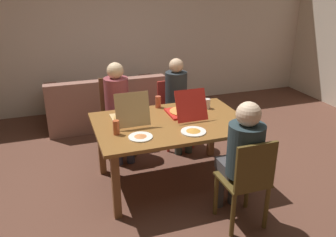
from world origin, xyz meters
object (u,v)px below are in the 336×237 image
at_px(drinking_glass_0, 116,128).
at_px(chair_0, 247,181).
at_px(pizza_box_0, 129,117).
at_px(couch, 105,105).
at_px(chair_1, 174,109).
at_px(person_0, 242,152).
at_px(person_2, 118,104).
at_px(drinking_glass_1, 158,102).
at_px(dining_table, 171,129).
at_px(drinking_glass_2, 207,104).
at_px(chair_2, 116,115).
at_px(plate_0, 193,131).
at_px(plate_1, 141,137).
at_px(person_1, 178,98).
at_px(pizza_box_1, 185,111).

bearing_deg(drinking_glass_0, chair_0, -39.15).
relative_size(pizza_box_0, couch, 0.25).
bearing_deg(chair_1, pizza_box_0, -134.18).
height_order(person_0, drinking_glass_0, person_0).
bearing_deg(couch, drinking_glass_0, -95.59).
relative_size(person_2, drinking_glass_1, 8.79).
height_order(dining_table, drinking_glass_2, drinking_glass_2).
xyz_separation_m(chair_0, chair_2, (-0.80, 1.95, 0.01)).
distance_m(chair_0, plate_0, 0.73).
relative_size(person_2, couch, 0.69).
bearing_deg(drinking_glass_0, drinking_glass_1, 43.83).
relative_size(chair_2, pizza_box_0, 2.22).
distance_m(plate_1, drinking_glass_1, 0.86).
relative_size(chair_0, pizza_box_0, 2.04).
bearing_deg(chair_0, person_1, 90.00).
height_order(chair_1, plate_1, chair_1).
relative_size(chair_0, person_0, 0.75).
xyz_separation_m(person_0, person_2, (-0.80, 1.67, -0.01)).
bearing_deg(dining_table, person_0, -64.79).
xyz_separation_m(chair_0, plate_1, (-0.80, 0.67, 0.26)).
xyz_separation_m(person_0, pizza_box_0, (-0.81, 0.98, 0.08)).
xyz_separation_m(chair_2, drinking_glass_0, (-0.21, -1.13, 0.31)).
height_order(person_1, plate_1, person_1).
distance_m(chair_0, drinking_glass_0, 1.34).
xyz_separation_m(chair_0, drinking_glass_0, (-1.01, 0.82, 0.33)).
height_order(person_2, drinking_glass_2, person_2).
xyz_separation_m(drinking_glass_0, drinking_glass_2, (1.16, 0.38, -0.02)).
bearing_deg(couch, person_0, -74.25).
relative_size(person_1, person_2, 0.99).
xyz_separation_m(pizza_box_0, drinking_glass_1, (0.43, 0.31, 0.02)).
distance_m(person_0, person_2, 1.85).
height_order(pizza_box_1, drinking_glass_1, pizza_box_1).
xyz_separation_m(person_1, drinking_glass_2, (0.15, -0.59, 0.10)).
xyz_separation_m(pizza_box_1, plate_0, (-0.09, -0.47, -0.04)).
bearing_deg(chair_2, chair_0, -67.69).
bearing_deg(drinking_glass_1, person_0, -73.31).
distance_m(pizza_box_1, plate_1, 0.75).
height_order(person_2, plate_0, person_2).
bearing_deg(drinking_glass_1, dining_table, -90.41).
height_order(dining_table, pizza_box_1, pizza_box_1).
height_order(dining_table, person_0, person_0).
height_order(pizza_box_0, plate_0, pizza_box_0).
bearing_deg(person_2, pizza_box_1, -48.90).
height_order(chair_0, drinking_glass_1, chair_0).
distance_m(person_1, couch, 1.47).
height_order(dining_table, couch, couch).
bearing_deg(person_1, plate_0, -102.94).
height_order(drinking_glass_2, couch, drinking_glass_2).
xyz_separation_m(chair_0, person_1, (0.00, 1.80, 0.21)).
xyz_separation_m(dining_table, pizza_box_0, (-0.42, 0.15, 0.14)).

